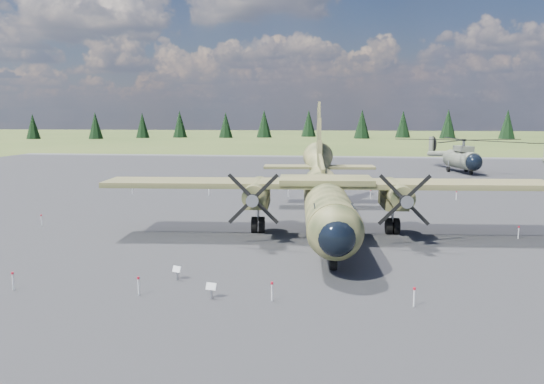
# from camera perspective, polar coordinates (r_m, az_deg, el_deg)

# --- Properties ---
(ground) EXTENTS (500.00, 500.00, 0.00)m
(ground) POSITION_cam_1_polar(r_m,az_deg,el_deg) (36.55, -0.54, -4.34)
(ground) COLOR #5A642C
(ground) RESTS_ON ground
(apron) EXTENTS (120.00, 120.00, 0.04)m
(apron) POSITION_cam_1_polar(r_m,az_deg,el_deg) (46.30, 1.08, -1.67)
(apron) COLOR #5B5B60
(apron) RESTS_ON ground
(transport_plane) EXTENTS (29.52, 26.76, 9.72)m
(transport_plane) POSITION_cam_1_polar(r_m,az_deg,el_deg) (36.41, 5.71, 0.03)
(transport_plane) COLOR #30391F
(transport_plane) RESTS_ON ground
(helicopter_near) EXTENTS (22.19, 23.53, 4.73)m
(helicopter_near) POSITION_cam_1_polar(r_m,az_deg,el_deg) (78.54, 19.74, 4.39)
(helicopter_near) COLOR slate
(helicopter_near) RESTS_ON ground
(info_placard_left) EXTENTS (0.48, 0.32, 0.69)m
(info_placard_left) POSITION_cam_1_polar(r_m,az_deg,el_deg) (26.53, -10.19, -8.32)
(info_placard_left) COLOR gray
(info_placard_left) RESTS_ON ground
(info_placard_right) EXTENTS (0.48, 0.26, 0.72)m
(info_placard_right) POSITION_cam_1_polar(r_m,az_deg,el_deg) (23.71, -6.56, -10.22)
(info_placard_right) COLOR gray
(info_placard_right) RESTS_ON ground
(barrier_fence) EXTENTS (33.12, 29.62, 0.85)m
(barrier_fence) POSITION_cam_1_polar(r_m,az_deg,el_deg) (36.43, -1.28, -3.57)
(barrier_fence) COLOR silver
(barrier_fence) RESTS_ON ground
(treeline) EXTENTS (339.19, 341.45, 10.97)m
(treeline) POSITION_cam_1_polar(r_m,az_deg,el_deg) (35.64, 2.26, 3.25)
(treeline) COLOR black
(treeline) RESTS_ON ground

